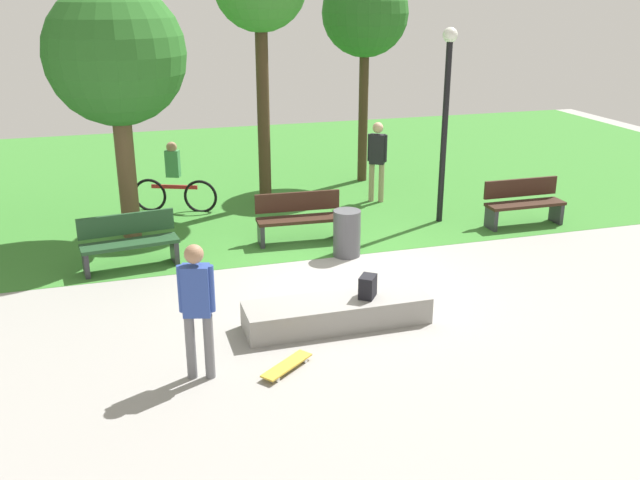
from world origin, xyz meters
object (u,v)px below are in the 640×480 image
(backpack_on_ledge, at_px, (368,287))
(park_bench_by_oak, at_px, (299,217))
(trash_bin, at_px, (347,233))
(park_bench_near_path, at_px, (129,240))
(park_bench_center_lawn, at_px, (524,202))
(pedestrian_with_backpack, at_px, (377,154))
(tree_tall_oak, at_px, (116,57))
(cyclist_on_bicycle, at_px, (174,182))
(lamp_post, at_px, (446,106))
(tree_broad_elm, at_px, (365,15))
(skateboard_by_ledge, at_px, (287,365))
(skater_performing_trick, at_px, (197,302))
(concrete_ledge, at_px, (337,312))

(backpack_on_ledge, relative_size, park_bench_by_oak, 0.20)
(park_bench_by_oak, relative_size, trash_bin, 1.96)
(park_bench_near_path, bearing_deg, park_bench_by_oak, 8.32)
(park_bench_center_lawn, relative_size, pedestrian_with_backpack, 0.91)
(tree_tall_oak, xyz_separation_m, cyclist_on_bicycle, (0.96, 1.40, -2.70))
(lamp_post, xyz_separation_m, pedestrian_with_backpack, (-0.72, 1.70, -1.27))
(tree_broad_elm, height_order, tree_tall_oak, tree_broad_elm)
(park_bench_center_lawn, bearing_deg, tree_broad_elm, 114.29)
(backpack_on_ledge, height_order, pedestrian_with_backpack, pedestrian_with_backpack)
(skateboard_by_ledge, height_order, trash_bin, trash_bin)
(park_bench_near_path, distance_m, pedestrian_with_backpack, 5.98)
(backpack_on_ledge, bearing_deg, cyclist_on_bicycle, -125.24)
(skateboard_by_ledge, relative_size, cyclist_on_bicycle, 0.44)
(cyclist_on_bicycle, bearing_deg, park_bench_center_lawn, -24.00)
(pedestrian_with_backpack, bearing_deg, skater_performing_trick, -126.28)
(park_bench_center_lawn, distance_m, park_bench_by_oak, 4.54)
(lamp_post, xyz_separation_m, trash_bin, (-2.43, -1.31, -1.92))
(skateboard_by_ledge, height_order, tree_broad_elm, tree_broad_elm)
(backpack_on_ledge, relative_size, tree_tall_oak, 0.07)
(trash_bin, bearing_deg, skater_performing_trick, -131.35)
(park_bench_by_oak, bearing_deg, lamp_post, 6.55)
(park_bench_center_lawn, xyz_separation_m, park_bench_near_path, (-7.61, -0.12, 0.00))
(skater_performing_trick, height_order, lamp_post, lamp_post)
(concrete_ledge, distance_m, lamp_post, 5.60)
(skateboard_by_ledge, relative_size, tree_tall_oak, 0.16)
(trash_bin, relative_size, cyclist_on_bicycle, 0.49)
(skateboard_by_ledge, distance_m, park_bench_near_path, 4.44)
(backpack_on_ledge, relative_size, park_bench_center_lawn, 0.20)
(park_bench_center_lawn, height_order, pedestrian_with_backpack, pedestrian_with_backpack)
(backpack_on_ledge, distance_m, cyclist_on_bicycle, 6.47)
(backpack_on_ledge, xyz_separation_m, tree_tall_oak, (-3.04, 4.73, 2.80))
(tree_tall_oak, bearing_deg, park_bench_center_lawn, -11.44)
(concrete_ledge, bearing_deg, park_bench_center_lawn, 32.93)
(park_bench_near_path, relative_size, lamp_post, 0.43)
(concrete_ledge, relative_size, cyclist_on_bicycle, 1.53)
(skateboard_by_ledge, bearing_deg, park_bench_by_oak, 73.08)
(skater_performing_trick, bearing_deg, tree_tall_oak, 95.93)
(trash_bin, bearing_deg, concrete_ledge, -111.47)
(concrete_ledge, height_order, park_bench_by_oak, park_bench_by_oak)
(trash_bin, bearing_deg, park_bench_center_lawn, 9.17)
(park_bench_center_lawn, distance_m, pedestrian_with_backpack, 3.30)
(skateboard_by_ledge, bearing_deg, tree_tall_oak, 105.76)
(concrete_ledge, height_order, pedestrian_with_backpack, pedestrian_with_backpack)
(tree_broad_elm, relative_size, pedestrian_with_backpack, 2.80)
(concrete_ledge, xyz_separation_m, park_bench_center_lawn, (4.92, 3.19, 0.29))
(concrete_ledge, height_order, cyclist_on_bicycle, cyclist_on_bicycle)
(skater_performing_trick, xyz_separation_m, trash_bin, (3.02, 3.43, -0.59))
(pedestrian_with_backpack, xyz_separation_m, cyclist_on_bicycle, (-4.35, 0.54, -0.43))
(tree_broad_elm, bearing_deg, park_bench_center_lawn, -65.71)
(concrete_ledge, relative_size, tree_tall_oak, 0.56)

